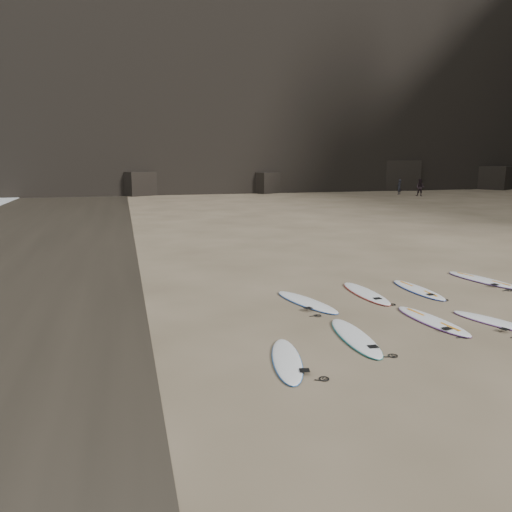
{
  "coord_description": "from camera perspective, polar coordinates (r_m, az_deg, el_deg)",
  "views": [
    {
      "loc": [
        -7.45,
        -10.11,
        4.0
      ],
      "look_at": [
        -4.21,
        2.06,
        1.5
      ],
      "focal_mm": 35.0,
      "sensor_mm": 36.0,
      "label": 1
    }
  ],
  "objects": [
    {
      "name": "person_b",
      "position": [
        54.87,
        18.26,
        7.43
      ],
      "size": [
        1.08,
        1.09,
        1.77
      ],
      "primitive_type": "imported",
      "rotation": [
        0.0,
        0.0,
        5.47
      ],
      "color": "black",
      "rests_on": "ground"
    },
    {
      "name": "ground",
      "position": [
        13.18,
        20.57,
        -7.18
      ],
      "size": [
        240.0,
        240.0,
        0.0
      ],
      "primitive_type": "plane",
      "color": "#897559",
      "rests_on": "ground"
    },
    {
      "name": "surfboard_0",
      "position": [
        10.15,
        3.55,
        -11.75
      ],
      "size": [
        1.04,
        2.38,
        0.08
      ],
      "primitive_type": "ellipsoid",
      "rotation": [
        0.0,
        0.0,
        -0.22
      ],
      "color": "white",
      "rests_on": "ground"
    },
    {
      "name": "person_a",
      "position": [
        57.0,
        16.05,
        7.6
      ],
      "size": [
        0.71,
        0.64,
        1.62
      ],
      "primitive_type": "imported",
      "rotation": [
        0.0,
        0.0,
        3.69
      ],
      "color": "black",
      "rests_on": "ground"
    },
    {
      "name": "surfboard_7",
      "position": [
        15.98,
        18.03,
        -3.66
      ],
      "size": [
        0.7,
        2.5,
        0.09
      ],
      "primitive_type": "ellipsoid",
      "rotation": [
        0.0,
        0.0,
        0.04
      ],
      "color": "white",
      "rests_on": "ground"
    },
    {
      "name": "surfboard_2",
      "position": [
        13.14,
        19.48,
        -6.95
      ],
      "size": [
        0.89,
        2.56,
        0.09
      ],
      "primitive_type": "ellipsoid",
      "rotation": [
        0.0,
        0.0,
        0.12
      ],
      "color": "white",
      "rests_on": "ground"
    },
    {
      "name": "surfboard_8",
      "position": [
        18.0,
        24.49,
        -2.48
      ],
      "size": [
        1.24,
        2.78,
        0.1
      ],
      "primitive_type": "ellipsoid",
      "rotation": [
        0.0,
        0.0,
        0.23
      ],
      "color": "white",
      "rests_on": "ground"
    },
    {
      "name": "surfboard_3",
      "position": [
        13.65,
        25.66,
        -6.79
      ],
      "size": [
        1.33,
        2.26,
        0.08
      ],
      "primitive_type": "ellipsoid",
      "rotation": [
        0.0,
        0.0,
        0.39
      ],
      "color": "white",
      "rests_on": "ground"
    },
    {
      "name": "surfboard_5",
      "position": [
        14.02,
        5.8,
        -5.21
      ],
      "size": [
        1.36,
        2.65,
        0.09
      ],
      "primitive_type": "ellipsoid",
      "rotation": [
        0.0,
        0.0,
        0.3
      ],
      "color": "white",
      "rests_on": "ground"
    },
    {
      "name": "surfboard_1",
      "position": [
        11.54,
        11.27,
        -9.04
      ],
      "size": [
        0.81,
        2.62,
        0.09
      ],
      "primitive_type": "ellipsoid",
      "rotation": [
        0.0,
        0.0,
        -0.07
      ],
      "color": "white",
      "rests_on": "ground"
    },
    {
      "name": "headland",
      "position": [
        68.82,
        14.02,
        25.25
      ],
      "size": [
        170.0,
        101.0,
        63.47
      ],
      "color": "black",
      "rests_on": "ground"
    },
    {
      "name": "surfboard_6",
      "position": [
        15.17,
        12.43,
        -4.14
      ],
      "size": [
        0.67,
        2.63,
        0.09
      ],
      "primitive_type": "ellipsoid",
      "rotation": [
        0.0,
        0.0,
        0.02
      ],
      "color": "white",
      "rests_on": "ground"
    }
  ]
}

